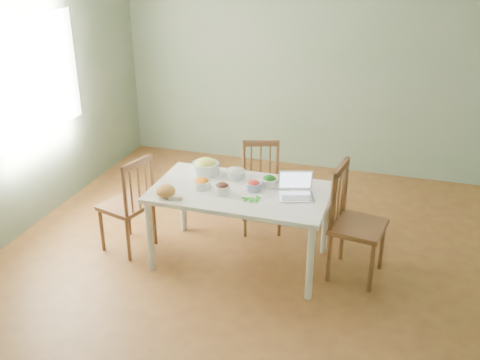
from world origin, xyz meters
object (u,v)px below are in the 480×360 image
(dining_table, at_px, (240,226))
(chair_left, at_px, (126,203))
(bread_boule, at_px, (166,191))
(laptop, at_px, (297,187))
(bowl_squash, at_px, (206,166))
(chair_far, at_px, (262,189))
(chair_right, at_px, (359,224))

(dining_table, bearing_deg, chair_left, -175.63)
(bread_boule, height_order, laptop, laptop)
(bowl_squash, bearing_deg, dining_table, -31.04)
(bread_boule, relative_size, laptop, 0.56)
(chair_far, height_order, laptop, laptop)
(chair_far, bearing_deg, dining_table, -111.43)
(chair_right, distance_m, bread_boule, 1.70)
(dining_table, distance_m, chair_right, 1.07)
(dining_table, bearing_deg, laptop, 0.49)
(chair_left, height_order, chair_right, chair_right)
(chair_left, relative_size, laptop, 3.22)
(laptop, bearing_deg, bread_boule, 179.41)
(dining_table, xyz_separation_m, chair_left, (-1.11, -0.08, 0.11))
(dining_table, distance_m, laptop, 0.69)
(bread_boule, xyz_separation_m, laptop, (1.08, 0.33, 0.05))
(chair_far, bearing_deg, bowl_squash, -156.78)
(dining_table, bearing_deg, bowl_squash, 148.96)
(chair_far, height_order, chair_left, chair_left)
(bread_boule, bearing_deg, chair_left, 156.22)
(chair_right, bearing_deg, chair_far, 69.74)
(dining_table, relative_size, bowl_squash, 6.07)
(dining_table, xyz_separation_m, chair_far, (0.02, 0.66, 0.09))
(chair_left, bearing_deg, chair_far, 139.08)
(dining_table, distance_m, chair_far, 0.67)
(bowl_squash, bearing_deg, chair_left, -153.92)
(bowl_squash, relative_size, laptop, 0.86)
(dining_table, relative_size, chair_right, 1.51)
(dining_table, bearing_deg, chair_right, 5.05)
(chair_left, bearing_deg, bowl_squash, 131.76)
(chair_left, distance_m, bowl_squash, 0.84)
(chair_far, relative_size, laptop, 3.04)
(chair_far, xyz_separation_m, chair_right, (1.03, -0.57, 0.06))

